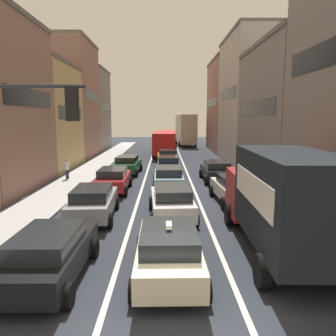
% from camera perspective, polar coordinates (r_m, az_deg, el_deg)
% --- Properties ---
extents(ground_plane, '(140.00, 140.00, 0.00)m').
position_cam_1_polar(ground_plane, '(8.71, 1.00, -23.18)').
color(ground_plane, '#292E37').
extents(sidewalk_left, '(2.60, 64.00, 0.14)m').
position_cam_1_polar(sidewalk_left, '(28.50, -13.79, -0.58)').
color(sidewalk_left, '#B1B1B1').
rests_on(sidewalk_left, ground).
extents(lane_stripe_left, '(0.16, 60.00, 0.01)m').
position_cam_1_polar(lane_stripe_left, '(27.81, -3.70, -0.71)').
color(lane_stripe_left, silver).
rests_on(lane_stripe_left, ground).
extents(lane_stripe_right, '(0.16, 60.00, 0.01)m').
position_cam_1_polar(lane_stripe_right, '(27.84, 3.31, -0.70)').
color(lane_stripe_right, silver).
rests_on(lane_stripe_right, ground).
extents(building_row_left, '(7.20, 43.90, 13.41)m').
position_cam_1_polar(building_row_left, '(31.42, -23.08, 10.54)').
color(building_row_left, '#9E7556').
rests_on(building_row_left, ground).
extents(building_row_right, '(7.20, 43.90, 13.38)m').
position_cam_1_polar(building_row_right, '(31.16, 18.67, 11.29)').
color(building_row_right, '#936B5B').
rests_on(building_row_right, ground).
extents(traffic_light_pole, '(3.58, 0.38, 5.50)m').
position_cam_1_polar(traffic_light_pole, '(9.43, -27.33, 2.96)').
color(traffic_light_pole, '#2D2D33').
rests_on(traffic_light_pole, ground).
extents(removalist_box_truck, '(2.87, 7.76, 3.58)m').
position_cam_1_polar(removalist_box_truck, '(11.57, 19.23, -4.88)').
color(removalist_box_truck, '#A51E1E').
rests_on(removalist_box_truck, ground).
extents(taxi_centre_lane_front, '(2.09, 4.32, 1.66)m').
position_cam_1_polar(taxi_centre_lane_front, '(9.77, 0.12, -14.20)').
color(taxi_centre_lane_front, beige).
rests_on(taxi_centre_lane_front, ground).
extents(sedan_left_lane_front, '(2.09, 4.31, 1.49)m').
position_cam_1_polar(sedan_left_lane_front, '(10.12, -20.06, -13.92)').
color(sedan_left_lane_front, black).
rests_on(sedan_left_lane_front, ground).
extents(sedan_centre_lane_second, '(2.27, 4.40, 1.49)m').
position_cam_1_polar(sedan_centre_lane_second, '(15.14, 0.66, -5.77)').
color(sedan_centre_lane_second, silver).
rests_on(sedan_centre_lane_second, ground).
extents(wagon_left_lane_second, '(2.22, 4.38, 1.49)m').
position_cam_1_polar(wagon_left_lane_second, '(15.41, -13.02, -5.74)').
color(wagon_left_lane_second, gray).
rests_on(wagon_left_lane_second, ground).
extents(hatchback_centre_lane_third, '(2.10, 4.32, 1.49)m').
position_cam_1_polar(hatchback_centre_lane_third, '(20.96, 0.09, -1.66)').
color(hatchback_centre_lane_third, '#759EB7').
rests_on(hatchback_centre_lane_third, ground).
extents(sedan_left_lane_third, '(2.08, 4.31, 1.49)m').
position_cam_1_polar(sedan_left_lane_third, '(20.70, -9.61, -1.91)').
color(sedan_left_lane_third, '#A51E1E').
rests_on(sedan_left_lane_third, ground).
extents(coupe_centre_lane_fourth, '(2.11, 4.33, 1.49)m').
position_cam_1_polar(coupe_centre_lane_fourth, '(26.73, 0.12, 0.63)').
color(coupe_centre_lane_fourth, '#194C8C').
rests_on(coupe_centre_lane_fourth, ground).
extents(sedan_left_lane_fourth, '(2.23, 4.38, 1.49)m').
position_cam_1_polar(sedan_left_lane_fourth, '(27.02, -7.13, 0.65)').
color(sedan_left_lane_fourth, '#19592D').
rests_on(sedan_left_lane_fourth, ground).
extents(sedan_centre_lane_fifth, '(2.20, 4.37, 1.49)m').
position_cam_1_polar(sedan_centre_lane_fifth, '(32.05, -0.18, 2.01)').
color(sedan_centre_lane_fifth, '#B29319').
rests_on(sedan_centre_lane_fifth, ground).
extents(sedan_right_lane_behind_truck, '(2.27, 4.40, 1.49)m').
position_cam_1_polar(sedan_right_lane_behind_truck, '(18.14, 11.54, -3.49)').
color(sedan_right_lane_behind_truck, beige).
rests_on(sedan_right_lane_behind_truck, ground).
extents(wagon_right_lane_far, '(2.10, 4.32, 1.49)m').
position_cam_1_polar(wagon_right_lane_far, '(23.97, 8.44, -0.42)').
color(wagon_right_lane_far, black).
rests_on(wagon_right_lane_far, ground).
extents(bus_mid_queue_primary, '(3.12, 10.59, 2.90)m').
position_cam_1_polar(bus_mid_queue_primary, '(40.03, -0.45, 4.76)').
color(bus_mid_queue_primary, '#B21919').
rests_on(bus_mid_queue_primary, ground).
extents(bus_far_queue_secondary, '(3.16, 10.60, 5.06)m').
position_cam_1_polar(bus_far_queue_secondary, '(54.46, 3.09, 6.97)').
color(bus_far_queue_secondary, '#BFB793').
rests_on(bus_far_queue_secondary, ground).
extents(pedestrian_mid_sidewalk, '(0.34, 0.54, 1.66)m').
position_cam_1_polar(pedestrian_mid_sidewalk, '(24.95, -17.31, -0.01)').
color(pedestrian_mid_sidewalk, '#262D47').
rests_on(pedestrian_mid_sidewalk, ground).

